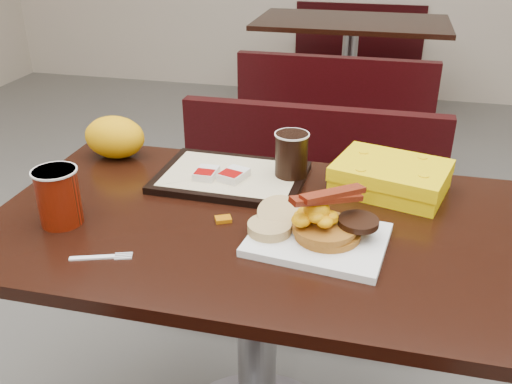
% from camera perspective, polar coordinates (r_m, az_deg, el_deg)
% --- Properties ---
extents(table_near, '(1.20, 0.70, 0.75)m').
position_cam_1_polar(table_near, '(1.47, 0.10, -15.66)').
color(table_near, black).
rests_on(table_near, floor).
extents(bench_near_n, '(1.00, 0.46, 0.72)m').
position_cam_1_polar(bench_near_n, '(2.04, 4.65, -2.85)').
color(bench_near_n, black).
rests_on(bench_near_n, floor).
extents(table_far, '(1.20, 0.70, 0.75)m').
position_cam_1_polar(table_far, '(3.79, 9.38, 11.41)').
color(table_far, black).
rests_on(table_far, floor).
extents(bench_far_s, '(1.00, 0.46, 0.72)m').
position_cam_1_polar(bench_far_s, '(3.13, 8.23, 7.86)').
color(bench_far_s, black).
rests_on(bench_far_s, floor).
extents(bench_far_n, '(1.00, 0.46, 0.72)m').
position_cam_1_polar(bench_far_n, '(4.48, 10.18, 13.51)').
color(bench_far_n, black).
rests_on(bench_far_n, floor).
extents(platter, '(0.30, 0.25, 0.02)m').
position_cam_1_polar(platter, '(1.17, 6.35, -4.86)').
color(platter, white).
rests_on(platter, table_near).
extents(pancake_stack, '(0.17, 0.17, 0.03)m').
position_cam_1_polar(pancake_stack, '(1.16, 7.34, -3.91)').
color(pancake_stack, '#984B19').
rests_on(pancake_stack, platter).
extents(sausage_patty, '(0.09, 0.09, 0.01)m').
position_cam_1_polar(sausage_patty, '(1.16, 10.45, -3.03)').
color(sausage_patty, black).
rests_on(sausage_patty, pancake_stack).
extents(scrambled_eggs, '(0.11, 0.11, 0.05)m').
position_cam_1_polar(scrambled_eggs, '(1.14, 6.20, -2.15)').
color(scrambled_eggs, '#EBBA04').
rests_on(scrambled_eggs, pancake_stack).
extents(bacon_strips, '(0.17, 0.16, 0.01)m').
position_cam_1_polar(bacon_strips, '(1.13, 7.26, -0.54)').
color(bacon_strips, '#4C0D05').
rests_on(bacon_strips, scrambled_eggs).
extents(muffin_bottom, '(0.10, 0.10, 0.02)m').
position_cam_1_polar(muffin_bottom, '(1.17, 1.40, -3.67)').
color(muffin_bottom, tan).
rests_on(muffin_bottom, platter).
extents(muffin_top, '(0.09, 0.09, 0.05)m').
position_cam_1_polar(muffin_top, '(1.19, 2.32, -2.24)').
color(muffin_top, tan).
rests_on(muffin_top, platter).
extents(coffee_cup_near, '(0.12, 0.12, 0.13)m').
position_cam_1_polar(coffee_cup_near, '(1.28, -19.58, -0.47)').
color(coffee_cup_near, '#8E1305').
rests_on(coffee_cup_near, table_near).
extents(fork, '(0.12, 0.06, 0.00)m').
position_cam_1_polar(fork, '(1.16, -16.45, -6.46)').
color(fork, white).
rests_on(fork, table_near).
extents(knife, '(0.03, 0.15, 0.00)m').
position_cam_1_polar(knife, '(1.18, 9.37, -5.15)').
color(knife, white).
rests_on(knife, table_near).
extents(condiment_syrup, '(0.04, 0.04, 0.01)m').
position_cam_1_polar(condiment_syrup, '(1.24, -3.38, -2.80)').
color(condiment_syrup, '#AE5C07').
rests_on(condiment_syrup, table_near).
extents(condiment_ketchup, '(0.04, 0.03, 0.01)m').
position_cam_1_polar(condiment_ketchup, '(1.21, 2.28, -3.55)').
color(condiment_ketchup, '#8C0504').
rests_on(condiment_ketchup, table_near).
extents(tray, '(0.38, 0.27, 0.02)m').
position_cam_1_polar(tray, '(1.43, -2.56, 1.53)').
color(tray, black).
rests_on(tray, table_near).
extents(hashbrown_sleeve_left, '(0.05, 0.07, 0.02)m').
position_cam_1_polar(hashbrown_sleeve_left, '(1.41, -5.11, 1.94)').
color(hashbrown_sleeve_left, silver).
rests_on(hashbrown_sleeve_left, tray).
extents(hashbrown_sleeve_right, '(0.08, 0.09, 0.02)m').
position_cam_1_polar(hashbrown_sleeve_right, '(1.39, -2.29, 1.77)').
color(hashbrown_sleeve_right, silver).
rests_on(hashbrown_sleeve_right, tray).
extents(coffee_cup_far, '(0.09, 0.09, 0.11)m').
position_cam_1_polar(coffee_cup_far, '(1.40, 3.65, 3.85)').
color(coffee_cup_far, black).
rests_on(coffee_cup_far, tray).
extents(clamshell, '(0.31, 0.26, 0.07)m').
position_cam_1_polar(clamshell, '(1.40, 13.63, 1.50)').
color(clamshell, yellow).
rests_on(clamshell, table_near).
extents(paper_bag, '(0.19, 0.16, 0.12)m').
position_cam_1_polar(paper_bag, '(1.59, -14.27, 5.48)').
color(paper_bag, orange).
rests_on(paper_bag, table_near).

